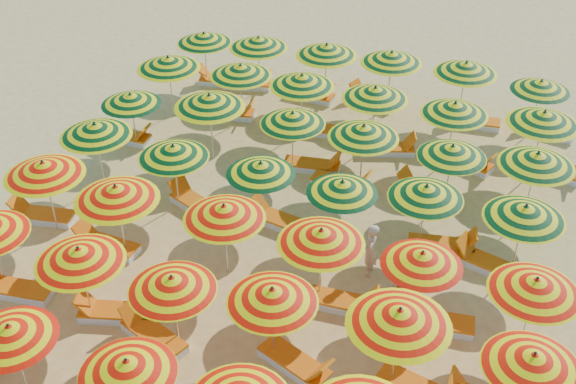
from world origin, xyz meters
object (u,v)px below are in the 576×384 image
object	(u,v)px
lounger_18	(342,302)
lounger_29	(318,129)
umbrella_32	(293,118)
umbrella_47	(541,86)
lounger_32	(552,172)
lounger_37	(473,122)
umbrella_39	(375,93)
umbrella_41	(544,118)
lounger_31	(467,162)
umbrella_24	(95,130)
umbrella_36	(168,63)
umbrella_29	(525,212)
lounger_25	(313,165)
umbrella_37	(241,70)
beachgoer_b	(402,287)
umbrella_19	(116,193)
lounger_13	(296,364)
umbrella_7	(10,332)
lounger_27	(425,193)
beachgoer_a	(370,251)
umbrella_45	(392,57)
lounger_10	(16,289)
lounger_34	(248,84)
lounger_23	(488,264)
lounger_36	(372,100)
umbrella_21	(321,237)
umbrella_14	(172,284)
umbrella_22	(422,259)
umbrella_42	(204,38)
umbrella_16	(399,317)
umbrella_35	(537,159)
lounger_33	(221,80)
umbrella_43	(258,43)
umbrella_27	(342,187)
lounger_21	(279,220)
umbrella_30	(131,99)
umbrella_34	(452,151)
umbrella_40	(455,108)
umbrella_8	(127,367)
umbrella_17	(533,361)
lounger_11	(114,312)
lounger_22	(443,246)
umbrella_26	(261,168)
umbrella_18	(44,169)
umbrella_28	(426,192)
lounger_28	(230,113)
lounger_38	(547,130)
umbrella_38	(302,81)
lounger_16	(42,215)
umbrella_23	(536,286)
umbrella_33	(364,131)
lounger_24	(126,137)
lounger_30	(388,149)
lounger_26	(342,183)

from	to	relation	value
lounger_18	lounger_29	distance (m)	8.16
umbrella_32	umbrella_47	world-z (taller)	umbrella_32
lounger_32	lounger_37	distance (m)	3.51
umbrella_39	umbrella_41	bearing A→B (deg)	-0.62
lounger_31	umbrella_24	bearing A→B (deg)	-133.88
umbrella_36	umbrella_39	xyz separation A→B (m)	(6.94, 0.15, -0.04)
umbrella_29	lounger_25	distance (m)	6.97
umbrella_37	beachgoer_b	distance (m)	9.98
umbrella_19	lounger_13	world-z (taller)	umbrella_19
umbrella_7	lounger_29	bearing A→B (deg)	77.26
umbrella_32	umbrella_37	distance (m)	3.45
lounger_29	lounger_27	bearing A→B (deg)	147.11
umbrella_41	beachgoer_a	world-z (taller)	umbrella_41
umbrella_45	lounger_10	world-z (taller)	umbrella_45
lounger_34	lounger_23	bearing A→B (deg)	-49.95
umbrella_29	lounger_36	size ratio (longest dim) A/B	1.41
umbrella_21	lounger_27	xyz separation A→B (m)	(1.70, 4.98, -1.76)
umbrella_14	umbrella_37	world-z (taller)	umbrella_37
umbrella_22	umbrella_42	bearing A→B (deg)	135.11
umbrella_16	umbrella_35	distance (m)	7.36
umbrella_47	lounger_33	xyz separation A→B (m)	(-11.10, 0.07, -1.61)
umbrella_14	umbrella_39	bearing A→B (deg)	77.28
umbrella_35	umbrella_43	world-z (taller)	umbrella_43
umbrella_27	lounger_21	size ratio (longest dim) A/B	1.14
lounger_25	umbrella_47	bearing A→B (deg)	28.55
umbrella_30	beachgoer_b	distance (m)	10.54
umbrella_7	umbrella_45	size ratio (longest dim) A/B	0.97
umbrella_34	umbrella_40	world-z (taller)	umbrella_40
umbrella_8	umbrella_17	bearing A→B (deg)	19.37
umbrella_47	lounger_31	size ratio (longest dim) A/B	1.13
lounger_11	lounger_18	xyz separation A→B (m)	(4.98, 2.03, 0.00)
umbrella_40	lounger_22	bearing A→B (deg)	-83.35
umbrella_26	umbrella_27	size ratio (longest dim) A/B	1.04
umbrella_18	umbrella_42	distance (m)	9.30
umbrella_28	umbrella_37	size ratio (longest dim) A/B	1.18
umbrella_21	lounger_28	size ratio (longest dim) A/B	1.21
umbrella_8	lounger_38	distance (m)	16.40
umbrella_38	umbrella_18	bearing A→B (deg)	-124.52
lounger_16	lounger_13	bearing A→B (deg)	153.05
umbrella_41	umbrella_43	bearing A→B (deg)	165.66
umbrella_7	lounger_13	size ratio (longest dim) A/B	1.34
umbrella_23	umbrella_33	size ratio (longest dim) A/B	1.02
umbrella_38	umbrella_39	distance (m)	2.38
umbrella_26	umbrella_43	distance (m)	7.72
lounger_24	lounger_30	distance (m)	8.47
lounger_24	umbrella_33	bearing A→B (deg)	-0.03
lounger_16	umbrella_29	bearing A→B (deg)	-179.26
umbrella_8	lounger_26	xyz separation A→B (m)	(1.69, 9.41, -1.61)
umbrella_37	lounger_10	distance (m)	10.05
lounger_18	lounger_27	size ratio (longest dim) A/B	0.96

